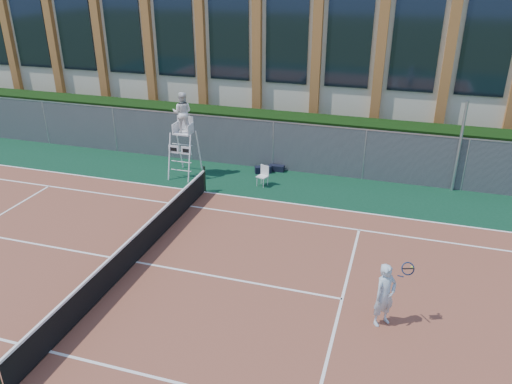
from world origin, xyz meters
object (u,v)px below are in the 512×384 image
(umpire_chair, at_px, (182,115))
(plastic_chair, at_px, (264,174))
(steel_pole, at_px, (459,147))
(tennis_player, at_px, (385,295))

(umpire_chair, height_order, plastic_chair, umpire_chair)
(steel_pole, relative_size, umpire_chair, 1.01)
(tennis_player, bearing_deg, umpire_chair, 139.28)
(plastic_chair, bearing_deg, steel_pole, 13.36)
(umpire_chair, bearing_deg, tennis_player, -40.72)
(steel_pole, relative_size, plastic_chair, 4.35)
(steel_pole, xyz_separation_m, umpire_chair, (-11.14, -1.65, 0.84))
(steel_pole, height_order, plastic_chair, steel_pole)
(umpire_chair, height_order, tennis_player, umpire_chair)
(steel_pole, bearing_deg, tennis_player, -102.79)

